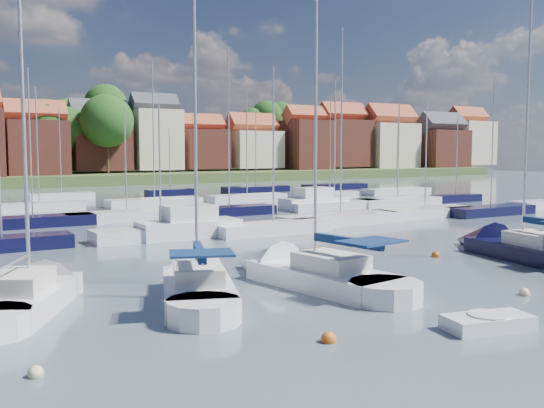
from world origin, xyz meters
TOP-DOWN VIEW (x-y plane):
  - ground at (0.00, 40.00)m, footprint 260.00×260.00m
  - sailboat_left at (-11.60, 4.40)m, footprint 5.97×10.35m
  - sailboat_centre at (-6.46, 4.19)m, footprint 4.69×11.53m
  - sailboat_navy at (7.70, 3.93)m, footprint 5.11×11.84m
  - sailboat_far at (-17.61, 6.23)m, footprint 6.88×9.76m
  - tender at (-5.21, -5.14)m, footprint 3.17×1.99m
  - buoy_a at (-18.96, -1.85)m, footprint 0.42×0.42m
  - buoy_b at (-10.56, -3.47)m, footprint 0.48×0.48m
  - buoy_c at (-4.42, -1.04)m, footprint 0.53×0.53m
  - buoy_d at (0.05, -2.63)m, footprint 0.43×0.43m
  - buoy_e at (3.65, 5.78)m, footprint 0.48×0.48m
  - marina_field at (1.91, 35.15)m, footprint 79.62×41.41m
  - far_shore_town at (2.23, 132.67)m, footprint 212.46×90.00m

SIDE VIEW (x-z plane):
  - ground at x=0.00m, z-range 0.00..0.00m
  - buoy_a at x=-18.96m, z-range -0.21..0.21m
  - buoy_b at x=-10.56m, z-range -0.24..0.24m
  - buoy_c at x=-4.42m, z-range -0.27..0.27m
  - buoy_d at x=0.05m, z-range -0.22..0.22m
  - buoy_e at x=3.65m, z-range -0.24..0.24m
  - tender at x=-5.21m, z-range -0.07..0.56m
  - sailboat_far at x=-17.61m, z-range -6.14..6.81m
  - sailboat_navy at x=7.70m, z-range -7.60..8.31m
  - sailboat_centre at x=-6.46m, z-range -7.27..7.98m
  - sailboat_left at x=-11.60m, z-range -6.50..7.23m
  - marina_field at x=1.91m, z-range -7.53..8.40m
  - far_shore_town at x=2.23m, z-range -6.53..15.74m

